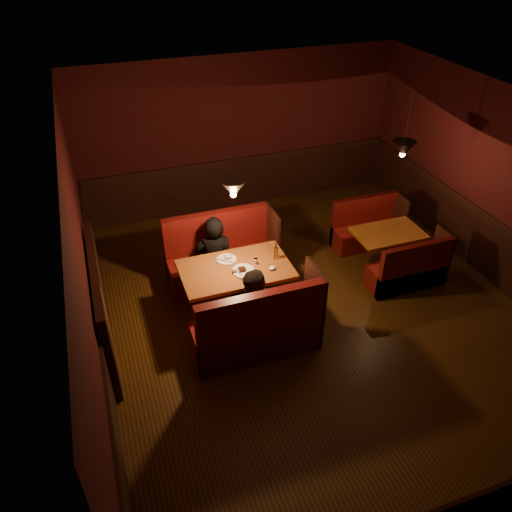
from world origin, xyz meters
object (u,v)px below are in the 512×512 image
object	(u,v)px
main_bench_far	(222,260)
diner_a	(214,244)
main_bench_near	(259,333)
diner_b	(257,299)
main_table	(237,278)
second_table	(387,240)
second_bench_far	(366,229)
second_bench_near	(409,272)

from	to	relation	value
main_bench_far	diner_a	size ratio (longest dim) A/B	1.04
main_bench_far	main_bench_near	size ratio (longest dim) A/B	1.00
diner_b	main_bench_near	bearing A→B (deg)	-79.44
main_bench_near	main_table	bearing A→B (deg)	91.06
main_table	second_table	bearing A→B (deg)	7.79
second_bench_far	diner_b	xyz separation A→B (m)	(-2.63, -1.68, 0.47)
main_bench_near	diner_b	bearing A→B (deg)	77.14
main_bench_far	diner_b	world-z (taller)	diner_b
diner_a	diner_b	world-z (taller)	diner_a
main_table	second_bench_near	world-z (taller)	main_table
diner_a	diner_b	distance (m)	1.35
main_bench_near	second_bench_far	distance (m)	3.29
main_bench_far	second_table	xyz separation A→B (m)	(2.66, -0.50, 0.10)
second_bench_near	diner_b	world-z (taller)	diner_b
diner_a	main_table	bearing A→B (deg)	116.37
diner_b	main_table	bearing A→B (deg)	119.26
main_bench_near	second_table	world-z (taller)	main_bench_near
main_table	diner_b	bearing A→B (deg)	-84.17
main_bench_far	main_bench_near	distance (m)	1.74
second_bench_far	second_bench_near	bearing A→B (deg)	-90.00
second_bench_near	second_bench_far	bearing A→B (deg)	90.00
main_bench_near	diner_a	distance (m)	1.62
second_bench_far	main_bench_far	bearing A→B (deg)	-176.60
diner_a	main_bench_near	bearing A→B (deg)	110.75
second_table	second_bench_near	world-z (taller)	second_bench_near
main_bench_far	diner_b	xyz separation A→B (m)	(0.05, -1.52, 0.39)
main_bench_far	second_bench_far	bearing A→B (deg)	3.40
second_table	main_bench_far	bearing A→B (deg)	169.30
main_table	second_bench_far	xyz separation A→B (m)	(2.70, 1.03, -0.35)
second_table	diner_a	distance (m)	2.85
second_bench_near	diner_b	bearing A→B (deg)	-172.34
diner_a	second_bench_far	bearing A→B (deg)	-157.93
main_table	diner_b	distance (m)	0.66
main_bench_far	second_bench_far	world-z (taller)	main_bench_far
second_bench_far	diner_b	distance (m)	3.16
main_bench_near	second_table	size ratio (longest dim) A/B	1.52
second_bench_far	diner_a	distance (m)	2.90
main_bench_far	second_bench_near	distance (m)	2.92
diner_b	diner_a	bearing A→B (deg)	122.02
second_bench_near	diner_b	size ratio (longest dim) A/B	0.81
diner_b	second_bench_far	bearing A→B (deg)	55.92
main_table	second_bench_far	size ratio (longest dim) A/B	1.25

